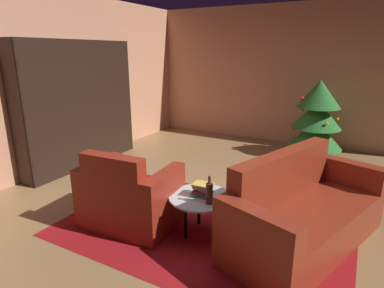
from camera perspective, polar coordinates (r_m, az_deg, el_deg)
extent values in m
plane|color=olive|center=(4.00, 4.13, -11.25)|extent=(8.15, 8.15, 0.00)
cube|color=tan|center=(6.84, 16.60, 11.62)|extent=(5.73, 0.06, 2.74)
cube|color=tan|center=(5.39, -24.60, 9.76)|extent=(0.06, 6.91, 2.74)
cube|color=maroon|center=(3.59, 2.00, -14.66)|extent=(2.99, 1.96, 0.01)
cube|color=black|center=(5.40, -18.34, 6.50)|extent=(0.03, 2.17, 2.01)
cube|color=black|center=(6.28, -12.23, 8.21)|extent=(0.34, 0.02, 2.01)
cube|color=black|center=(4.88, -28.73, 4.34)|extent=(0.34, 0.03, 2.01)
cube|color=black|center=(5.75, -18.54, -3.20)|extent=(0.31, 2.12, 0.03)
cube|color=black|center=(5.64, -18.90, 0.62)|extent=(0.31, 2.12, 0.03)
cube|color=black|center=(5.55, -19.27, 4.57)|extent=(0.31, 2.12, 0.02)
cube|color=black|center=(5.49, -19.66, 8.62)|extent=(0.31, 2.12, 0.02)
cube|color=black|center=(5.46, -20.06, 12.75)|extent=(0.31, 2.12, 0.02)
cube|color=black|center=(5.45, -20.48, 16.90)|extent=(0.31, 2.12, 0.02)
cube|color=black|center=(5.65, -20.06, 4.00)|extent=(0.05, 1.02, 0.64)
cube|color=black|center=(5.64, -19.89, 3.98)|extent=(0.03, 1.05, 0.67)
cube|color=navy|center=(6.43, -12.36, 0.73)|extent=(0.24, 0.03, 0.28)
cube|color=#36714B|center=(6.41, -12.71, 0.50)|extent=(0.21, 0.04, 0.25)
cube|color=#0D6B8E|center=(6.37, -12.96, 0.52)|extent=(0.22, 0.03, 0.28)
cube|color=purple|center=(6.34, -13.17, 0.22)|extent=(0.23, 0.03, 0.23)
cube|color=#2A7F37|center=(6.32, -13.69, 0.52)|extent=(0.16, 0.05, 0.31)
cube|color=#4F3120|center=(6.26, -13.86, 0.42)|extent=(0.22, 0.04, 0.33)
cube|color=#2C8049|center=(6.23, -14.13, 0.20)|extent=(0.22, 0.04, 0.30)
cube|color=#432A25|center=(6.26, -13.28, 11.29)|extent=(0.15, 0.03, 0.26)
cube|color=teal|center=(6.23, -13.48, 11.23)|extent=(0.16, 0.04, 0.26)
cube|color=navy|center=(6.19, -13.69, 11.16)|extent=(0.18, 0.03, 0.25)
cube|color=#135287|center=(6.16, -13.96, 11.10)|extent=(0.18, 0.03, 0.25)
cube|color=#27793C|center=(6.12, -14.32, 11.03)|extent=(0.17, 0.04, 0.24)
cube|color=red|center=(6.07, -14.47, 11.23)|extent=(0.22, 0.04, 0.30)
cube|color=orange|center=(6.20, -13.38, 14.91)|extent=(0.23, 0.03, 0.26)
cube|color=red|center=(6.18, -13.71, 14.80)|extent=(0.21, 0.03, 0.24)
cube|color=#117788|center=(6.14, -13.85, 14.73)|extent=(0.23, 0.03, 0.23)
cube|color=teal|center=(6.11, -14.07, 14.71)|extent=(0.24, 0.03, 0.23)
cube|color=#16567E|center=(6.09, -14.57, 15.02)|extent=(0.19, 0.03, 0.31)
cube|color=#A4999D|center=(6.05, -14.72, 14.77)|extent=(0.22, 0.05, 0.26)
cube|color=maroon|center=(3.65, -10.72, -10.75)|extent=(0.74, 0.75, 0.42)
cube|color=maroon|center=(3.27, -13.91, -5.82)|extent=(0.70, 0.20, 0.46)
cube|color=maroon|center=(3.38, -4.96, -10.36)|extent=(0.19, 0.71, 0.67)
cube|color=maroon|center=(3.83, -15.96, -7.65)|extent=(0.19, 0.71, 0.67)
ellipsoid|color=#957B5D|center=(3.59, -10.65, -5.97)|extent=(0.29, 0.20, 0.18)
sphere|color=#957B5D|center=(3.65, -9.20, -4.60)|extent=(0.13, 0.13, 0.13)
cube|color=maroon|center=(3.42, 19.68, -13.54)|extent=(1.24, 1.69, 0.40)
cube|color=maroon|center=(3.36, 15.90, -5.29)|extent=(0.67, 1.49, 0.49)
cube|color=maroon|center=(2.73, 10.98, -17.72)|extent=(0.78, 0.41, 0.67)
cube|color=maroon|center=(4.06, 25.64, -7.25)|extent=(0.78, 0.41, 0.67)
cylinder|color=black|center=(3.36, 4.50, -13.14)|extent=(0.04, 0.04, 0.40)
cylinder|color=black|center=(3.57, 1.22, -11.20)|extent=(0.04, 0.04, 0.40)
cylinder|color=black|center=(3.33, -1.14, -13.38)|extent=(0.04, 0.04, 0.40)
cylinder|color=silver|center=(3.31, 1.58, -9.42)|extent=(0.66, 0.66, 0.02)
cube|color=gray|center=(3.31, 1.80, -9.07)|extent=(0.18, 0.15, 0.02)
cube|color=#3B7752|center=(3.31, 1.79, -8.67)|extent=(0.21, 0.17, 0.02)
cube|color=#B7272A|center=(3.30, 1.87, -8.29)|extent=(0.19, 0.17, 0.02)
cube|color=tan|center=(3.28, 2.00, -7.98)|extent=(0.17, 0.14, 0.02)
cube|color=gray|center=(3.27, 1.98, -7.59)|extent=(0.18, 0.16, 0.03)
cube|color=gold|center=(3.26, 1.94, -7.21)|extent=(0.21, 0.16, 0.02)
cylinder|color=#50261F|center=(3.12, 3.10, -8.80)|extent=(0.07, 0.07, 0.21)
cylinder|color=#50261F|center=(3.06, 3.14, -6.38)|extent=(0.03, 0.03, 0.07)
cylinder|color=brown|center=(6.24, 20.75, -1.24)|extent=(0.08, 0.08, 0.16)
cone|color=#286B2A|center=(6.16, 21.05, 1.63)|extent=(0.95, 0.95, 0.48)
cone|color=#286B2A|center=(6.08, 21.39, 4.94)|extent=(0.85, 0.85, 0.48)
cone|color=#286B2A|center=(6.03, 21.75, 8.33)|extent=(0.75, 0.75, 0.48)
sphere|color=yellow|center=(6.29, 18.95, 5.63)|extent=(0.07, 0.07, 0.07)
sphere|color=red|center=(5.93, 18.98, 7.74)|extent=(0.06, 0.06, 0.06)
sphere|color=blue|center=(6.38, 23.95, 2.00)|extent=(0.08, 0.08, 0.08)
sphere|color=yellow|center=(6.16, 24.49, 4.07)|extent=(0.05, 0.05, 0.05)
sphere|color=yellow|center=(5.81, 22.90, 3.37)|extent=(0.05, 0.05, 0.05)
sphere|color=red|center=(6.32, 21.11, 8.58)|extent=(0.07, 0.07, 0.07)
sphere|color=red|center=(6.23, 17.63, 2.66)|extent=(0.06, 0.06, 0.06)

